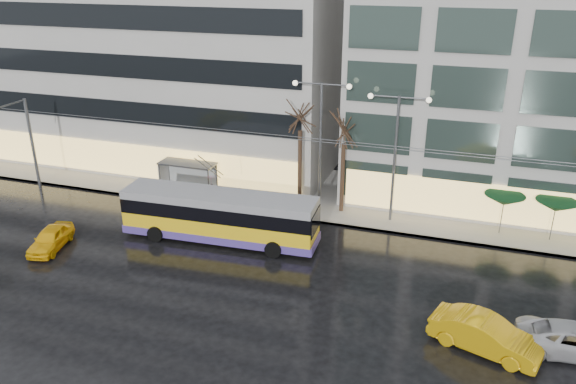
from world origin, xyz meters
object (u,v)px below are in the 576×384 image
at_px(bus_shelter, 184,170).
at_px(street_lamp_near, 321,130).
at_px(trolleybus, 220,218).
at_px(taxi_a, 51,239).

bearing_deg(bus_shelter, street_lamp_near, 0.63).
xyz_separation_m(bus_shelter, street_lamp_near, (10.38, 0.11, 4.03)).
distance_m(trolleybus, taxi_a, 10.38).
distance_m(street_lamp_near, taxi_a, 18.36).
relative_size(trolleybus, taxi_a, 3.20).
height_order(street_lamp_near, taxi_a, street_lamp_near).
xyz_separation_m(trolleybus, taxi_a, (-9.41, -4.30, -0.88)).
bearing_deg(taxi_a, trolleybus, 11.63).
distance_m(trolleybus, street_lamp_near, 8.91).
xyz_separation_m(street_lamp_near, taxi_a, (-14.19, -10.37, -5.33)).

